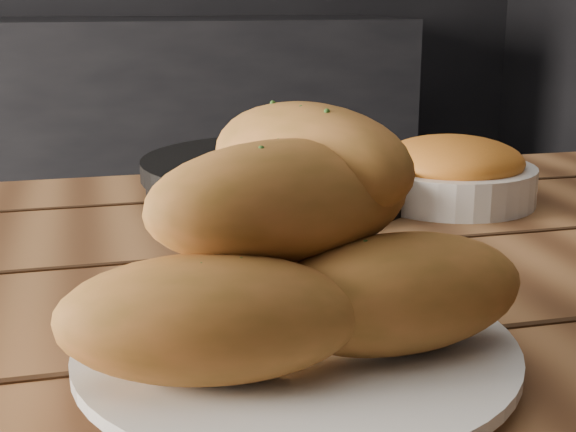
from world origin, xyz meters
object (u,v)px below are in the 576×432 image
(plate, at_px, (296,354))
(skillet, at_px, (283,177))
(bread_rolls, at_px, (292,246))
(bowl, at_px, (452,172))
(table, at_px, (358,393))

(plate, bearing_deg, skillet, 77.21)
(bread_rolls, xyz_separation_m, bowl, (0.27, 0.35, -0.04))
(table, distance_m, plate, 0.18)
(skillet, distance_m, bowl, 0.18)
(plate, bearing_deg, bowl, 52.75)
(table, bearing_deg, bread_rolls, -125.55)
(table, xyz_separation_m, bread_rolls, (-0.09, -0.12, 0.17))
(plate, xyz_separation_m, skillet, (0.09, 0.41, 0.01))
(bowl, bearing_deg, skillet, 159.75)
(bowl, bearing_deg, table, -128.75)
(bowl, bearing_deg, plate, -127.25)
(table, relative_size, skillet, 3.74)
(plate, bearing_deg, bread_rolls, 117.07)
(bread_rolls, bearing_deg, bowl, 52.33)
(table, bearing_deg, bowl, 51.25)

